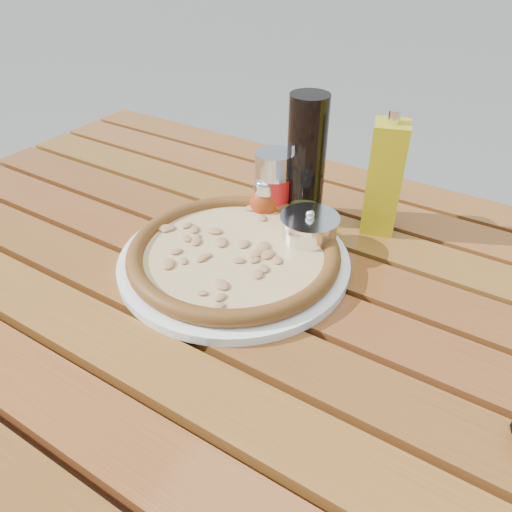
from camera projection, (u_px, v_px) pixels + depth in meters
The scene contains 9 objects.
table at pixel (249, 316), 0.80m from camera, with size 1.40×0.90×0.75m.
plate at pixel (234, 260), 0.78m from camera, with size 0.36×0.36×0.01m, color white.
pizza at pixel (234, 252), 0.77m from camera, with size 0.38×0.38×0.03m.
pepper_shaker at pixel (265, 200), 0.88m from camera, with size 0.07×0.07×0.08m.
oregano_shaker at pixel (304, 200), 0.88m from camera, with size 0.07×0.07×0.08m.
dark_bottle at pixel (306, 159), 0.84m from camera, with size 0.07×0.07×0.22m, color black.
soda_can at pixel (274, 185), 0.88m from camera, with size 0.08×0.08×0.12m.
olive_oil_cruet at pixel (384, 178), 0.82m from camera, with size 0.07×0.07×0.21m.
parmesan_tin at pixel (309, 232), 0.80m from camera, with size 0.10×0.10×0.07m.
Camera 1 is at (0.33, -0.50, 1.22)m, focal length 35.00 mm.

